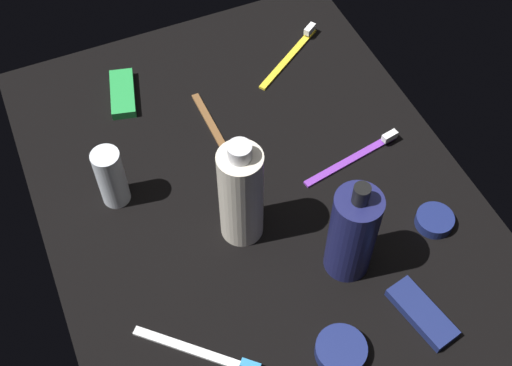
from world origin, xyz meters
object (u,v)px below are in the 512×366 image
at_px(toothbrush_white, 205,353).
at_px(toothbrush_brown, 217,135).
at_px(toothbrush_yellow, 292,53).
at_px(snack_bar_navy, 422,313).
at_px(lotion_bottle, 352,233).
at_px(snack_bar_green, 123,94).
at_px(deodorant_stick, 111,177).
at_px(toothbrush_purple, 358,157).
at_px(cream_tin_left, 339,351).
at_px(cream_tin_right, 434,220).
at_px(bodywash_bottle, 241,194).

xyz_separation_m(toothbrush_white, toothbrush_brown, (-0.34, 0.15, 0.00)).
bearing_deg(toothbrush_yellow, snack_bar_navy, -6.04).
height_order(lotion_bottle, snack_bar_navy, lotion_bottle).
bearing_deg(snack_bar_green, deodorant_stick, -5.30).
relative_size(lotion_bottle, snack_bar_green, 1.78).
height_order(toothbrush_yellow, toothbrush_purple, same).
height_order(toothbrush_brown, snack_bar_green, toothbrush_brown).
distance_m(toothbrush_yellow, cream_tin_left, 0.57).
distance_m(deodorant_stick, toothbrush_purple, 0.39).
xyz_separation_m(toothbrush_purple, cream_tin_right, (0.15, 0.04, 0.00)).
relative_size(deodorant_stick, toothbrush_yellow, 0.68).
bearing_deg(toothbrush_yellow, deodorant_stick, -65.11).
bearing_deg(cream_tin_right, toothbrush_purple, -163.61).
xyz_separation_m(bodywash_bottle, cream_tin_left, (0.23, 0.04, -0.08)).
distance_m(snack_bar_navy, cream_tin_right, 0.15).
relative_size(snack_bar_navy, cream_tin_left, 1.53).
xyz_separation_m(snack_bar_navy, snack_bar_green, (-0.55, -0.25, 0.00)).
bearing_deg(cream_tin_left, toothbrush_purple, 146.88).
relative_size(bodywash_bottle, deodorant_stick, 1.85).
bearing_deg(lotion_bottle, cream_tin_right, 92.39).
bearing_deg(snack_bar_green, lotion_bottle, 38.34).
height_order(toothbrush_white, cream_tin_right, toothbrush_white).
distance_m(toothbrush_white, cream_tin_right, 0.39).
distance_m(toothbrush_brown, cream_tin_right, 0.37).
bearing_deg(lotion_bottle, toothbrush_white, -78.47).
xyz_separation_m(lotion_bottle, snack_bar_green, (-0.44, -0.20, -0.07)).
distance_m(bodywash_bottle, snack_bar_green, 0.35).
relative_size(cream_tin_left, cream_tin_right, 1.21).
xyz_separation_m(toothbrush_yellow, toothbrush_brown, (0.13, -0.19, 0.00)).
xyz_separation_m(toothbrush_purple, cream_tin_left, (0.28, -0.18, 0.00)).
bearing_deg(toothbrush_white, snack_bar_green, 175.80).
distance_m(snack_bar_navy, snack_bar_green, 0.61).
bearing_deg(toothbrush_brown, cream_tin_right, 39.40).
height_order(toothbrush_white, toothbrush_brown, same).
relative_size(toothbrush_white, cream_tin_right, 2.49).
xyz_separation_m(lotion_bottle, cream_tin_right, (-0.01, 0.15, -0.07)).
bearing_deg(toothbrush_yellow, toothbrush_brown, -57.14).
relative_size(lotion_bottle, cream_tin_left, 2.72).
bearing_deg(cream_tin_left, toothbrush_yellow, 160.89).
bearing_deg(cream_tin_left, toothbrush_brown, -178.71).
bearing_deg(deodorant_stick, lotion_bottle, 48.23).
relative_size(toothbrush_yellow, cream_tin_left, 2.30).
xyz_separation_m(lotion_bottle, snack_bar_navy, (0.11, 0.06, -0.07)).
height_order(toothbrush_yellow, cream_tin_right, toothbrush_yellow).
xyz_separation_m(toothbrush_yellow, snack_bar_navy, (0.53, -0.06, 0.00)).
distance_m(deodorant_stick, toothbrush_white, 0.29).
distance_m(toothbrush_white, snack_bar_green, 0.49).
bearing_deg(cream_tin_right, toothbrush_brown, -140.60).
height_order(deodorant_stick, cream_tin_left, deodorant_stick).
distance_m(toothbrush_white, cream_tin_left, 0.18).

